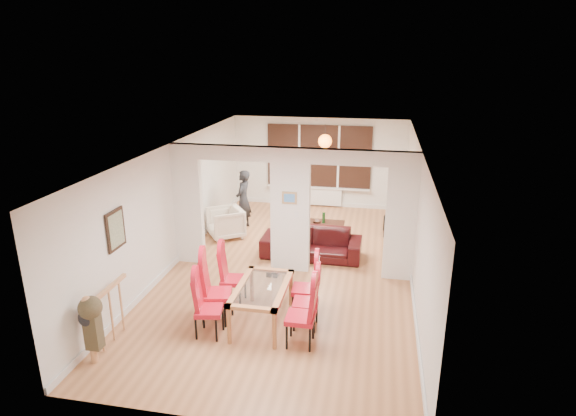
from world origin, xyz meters
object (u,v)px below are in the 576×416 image
(television, at_px, (387,220))
(bottle, at_px, (324,217))
(dining_chair_rb, at_px, (306,299))
(bowl, at_px, (317,222))
(armchair, at_px, (226,223))
(coffee_table, at_px, (325,226))
(dining_chair_lc, at_px, (233,276))
(sofa, at_px, (311,243))
(dining_chair_rc, at_px, (305,285))
(dining_chair_ra, at_px, (300,313))
(dining_table, at_px, (262,305))
(dining_chair_lb, at_px, (217,289))
(person, at_px, (243,200))
(dining_chair_la, at_px, (209,306))

(television, xyz_separation_m, bottle, (-1.58, -0.36, 0.08))
(dining_chair_rb, distance_m, bowl, 4.54)
(armchair, xyz_separation_m, coffee_table, (2.35, 0.91, -0.26))
(dining_chair_lc, xyz_separation_m, sofa, (1.09, 2.32, -0.21))
(dining_chair_rb, bearing_deg, sofa, 93.61)
(dining_chair_rc, distance_m, coffee_table, 4.14)
(dining_chair_rb, xyz_separation_m, bowl, (-0.42, 4.51, -0.27))
(bowl, bearing_deg, dining_chair_ra, -85.29)
(dining_chair_lc, xyz_separation_m, television, (2.75, 4.31, -0.24))
(dining_chair_rc, bearing_deg, coffee_table, 88.09)
(dining_table, xyz_separation_m, coffee_table, (0.52, 4.60, -0.23))
(dining_chair_lb, xyz_separation_m, person, (-0.80, 4.45, 0.18))
(dining_table, relative_size, dining_chair_la, 1.40)
(television, xyz_separation_m, coffee_table, (-1.55, -0.30, -0.18))
(bowl, bearing_deg, dining_chair_rb, -84.71)
(dining_table, bearing_deg, coffee_table, 83.60)
(dining_chair_lc, xyz_separation_m, dining_chair_rc, (1.33, -0.11, 0.00))
(television, height_order, bottle, television)
(coffee_table, bearing_deg, dining_chair_rc, -88.20)
(dining_chair_rc, bearing_deg, person, 115.78)
(person, height_order, bottle, person)
(coffee_table, bearing_deg, dining_chair_la, -103.92)
(dining_chair_lc, height_order, dining_chair_rb, dining_chair_lc)
(dining_chair_rb, height_order, dining_chair_rc, dining_chair_rc)
(dining_chair_la, xyz_separation_m, armchair, (-1.08, 4.19, -0.15))
(armchair, xyz_separation_m, television, (3.90, 1.21, -0.07))
(dining_chair_rb, distance_m, bottle, 4.53)
(dining_table, distance_m, dining_chair_lc, 0.92)
(television, bearing_deg, dining_chair_ra, -177.11)
(dining_table, relative_size, dining_chair_rc, 1.38)
(bottle, distance_m, bowl, 0.21)
(dining_chair_lc, height_order, bottle, dining_chair_lc)
(person, xyz_separation_m, bottle, (2.06, 0.15, -0.40))
(dining_chair_la, relative_size, bottle, 3.55)
(sofa, bearing_deg, dining_chair_la, -108.14)
(dining_table, height_order, dining_chair_lb, dining_chair_lb)
(dining_chair_lb, relative_size, armchair, 1.45)
(bottle, bearing_deg, armchair, -159.79)
(bowl, bearing_deg, dining_table, -93.99)
(dining_chair_lb, bearing_deg, dining_chair_la, -99.59)
(coffee_table, height_order, bottle, bottle)
(dining_table, distance_m, bowl, 4.55)
(person, relative_size, bowl, 7.86)
(dining_chair_lc, xyz_separation_m, coffee_table, (1.20, 4.01, -0.42))
(dining_chair_lc, bearing_deg, bottle, 66.38)
(dining_chair_ra, relative_size, bowl, 5.63)
(dining_table, distance_m, dining_chair_rc, 0.82)
(dining_table, bearing_deg, bowl, 86.01)
(armchair, relative_size, coffee_table, 0.83)
(dining_chair_la, xyz_separation_m, person, (-0.82, 4.90, 0.24))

